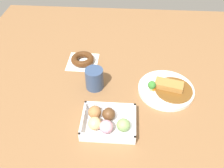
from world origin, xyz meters
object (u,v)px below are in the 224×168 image
at_px(curry_plate, 166,89).
at_px(coffee_mug, 94,79).
at_px(donut_box, 107,122).
at_px(chocolate_ring_donut, 83,59).

bearing_deg(curry_plate, coffee_mug, 178.53).
bearing_deg(donut_box, curry_plate, 40.25).
xyz_separation_m(donut_box, chocolate_ring_donut, (-0.15, 0.37, -0.01)).
distance_m(curry_plate, chocolate_ring_donut, 0.42).
height_order(donut_box, chocolate_ring_donut, donut_box).
xyz_separation_m(donut_box, coffee_mug, (-0.07, 0.20, 0.02)).
relative_size(donut_box, coffee_mug, 2.11).
distance_m(chocolate_ring_donut, coffee_mug, 0.19).
height_order(chocolate_ring_donut, coffee_mug, coffee_mug).
distance_m(curry_plate, donut_box, 0.30).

